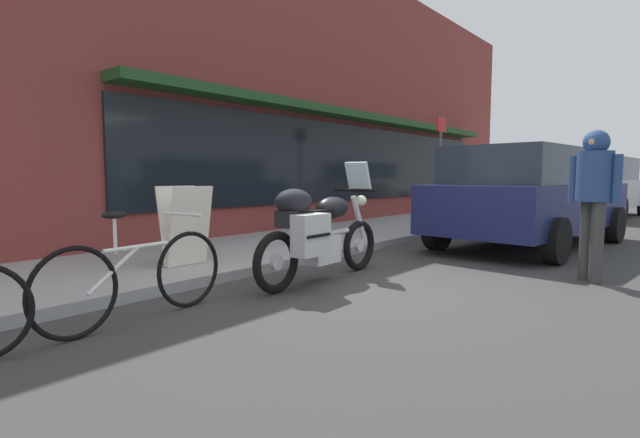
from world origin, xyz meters
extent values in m
plane|color=#363636|center=(0.00, 0.00, 0.00)|extent=(80.00, 80.00, 0.00)
cube|color=brown|center=(5.15, 4.18, 3.16)|extent=(18.30, 0.35, 6.31)
cube|color=black|center=(5.15, 3.97, 1.55)|extent=(12.81, 0.06, 1.80)
cube|color=#1E471E|center=(5.15, 3.75, 2.65)|extent=(12.81, 0.60, 0.16)
cube|color=#999999|center=(9.00, 2.70, 0.06)|extent=(30.00, 2.61, 0.12)
torus|color=black|center=(0.41, 0.62, 0.33)|extent=(0.66, 0.10, 0.65)
cylinder|color=silver|center=(0.41, 0.62, 0.33)|extent=(0.16, 0.06, 0.16)
torus|color=black|center=(-1.14, 0.59, 0.33)|extent=(0.66, 0.10, 0.65)
cylinder|color=silver|center=(-1.14, 0.59, 0.33)|extent=(0.16, 0.06, 0.16)
cube|color=silver|center=(-0.42, 0.60, 0.38)|extent=(0.45, 0.31, 0.32)
cylinder|color=silver|center=(-0.37, 0.61, 0.55)|extent=(1.01, 0.08, 0.06)
ellipsoid|color=black|center=(-0.17, 0.61, 0.85)|extent=(0.53, 0.29, 0.26)
cube|color=black|center=(-0.59, 0.60, 0.79)|extent=(0.61, 0.25, 0.11)
cube|color=black|center=(-0.92, 0.59, 0.77)|extent=(0.28, 0.23, 0.18)
cylinder|color=silver|center=(0.41, 0.62, 0.65)|extent=(0.35, 0.08, 0.67)
cylinder|color=black|center=(0.29, 0.62, 1.05)|extent=(0.05, 0.62, 0.04)
cube|color=silver|center=(0.37, 0.62, 1.23)|extent=(0.16, 0.32, 0.35)
sphere|color=#EAEACC|center=(0.45, 0.62, 0.91)|extent=(0.14, 0.14, 0.14)
cube|color=#B7B7B7|center=(-0.86, 0.35, 0.61)|extent=(0.44, 0.21, 0.44)
cube|color=black|center=(-0.86, 0.24, 0.61)|extent=(0.37, 0.02, 0.03)
ellipsoid|color=black|center=(-0.87, 0.59, 0.95)|extent=(0.49, 0.33, 0.28)
torus|color=black|center=(-2.03, 0.85, 0.36)|extent=(0.71, 0.11, 0.71)
torus|color=black|center=(-3.11, 0.75, 0.36)|extent=(0.71, 0.11, 0.71)
cylinder|color=silver|center=(-2.57, 0.80, 0.64)|extent=(0.60, 0.09, 0.04)
cylinder|color=silver|center=(-2.78, 0.78, 0.48)|extent=(0.47, 0.08, 0.34)
cylinder|color=silver|center=(-2.76, 0.78, 0.76)|extent=(0.03, 0.03, 0.30)
ellipsoid|color=black|center=(-2.76, 0.78, 0.92)|extent=(0.23, 0.12, 0.06)
cylinder|color=silver|center=(-2.08, 0.85, 0.88)|extent=(0.08, 0.48, 0.03)
cube|color=#191E4C|center=(4.07, -0.47, 0.71)|extent=(4.76, 2.30, 0.76)
cube|color=#232D38|center=(3.80, -0.45, 1.39)|extent=(3.27, 1.93, 0.60)
cube|color=#383838|center=(6.31, -0.69, 0.41)|extent=(0.34, 1.87, 0.24)
cylinder|color=black|center=(5.67, 0.31, 0.33)|extent=(0.68, 0.28, 0.66)
cylinder|color=black|center=(5.49, -1.55, 0.33)|extent=(0.68, 0.28, 0.66)
cylinder|color=black|center=(2.65, 0.60, 0.33)|extent=(0.68, 0.28, 0.66)
cylinder|color=black|center=(2.47, -1.25, 0.33)|extent=(0.68, 0.28, 0.66)
cylinder|color=#373737|center=(1.50, -1.90, 0.47)|extent=(0.14, 0.14, 0.93)
cylinder|color=#373737|center=(1.65, -1.76, 0.47)|extent=(0.14, 0.14, 0.93)
cylinder|color=navy|center=(1.57, -1.83, 1.22)|extent=(0.44, 0.44, 0.57)
sphere|color=navy|center=(1.57, -1.83, 1.61)|extent=(0.28, 0.28, 0.28)
sphere|color=tan|center=(1.51, -1.82, 1.61)|extent=(0.17, 0.17, 0.17)
cylinder|color=navy|center=(1.53, -2.06, 1.19)|extent=(0.10, 0.10, 0.54)
cylinder|color=navy|center=(1.62, -1.60, 1.19)|extent=(0.10, 0.10, 0.54)
cube|color=silver|center=(-1.18, 2.02, 0.61)|extent=(0.55, 0.20, 0.98)
cube|color=silver|center=(-1.18, 2.24, 0.61)|extent=(0.55, 0.20, 0.98)
cylinder|color=#59595B|center=(5.31, 1.85, 1.34)|extent=(0.07, 0.07, 2.45)
cube|color=red|center=(5.31, 1.83, 2.37)|extent=(0.44, 0.02, 0.32)
cube|color=#B7B7BC|center=(11.65, -0.28, 0.72)|extent=(4.85, 2.11, 0.78)
cube|color=#232D38|center=(11.36, -0.26, 1.44)|extent=(3.32, 1.79, 0.65)
cube|color=#383838|center=(13.96, -0.43, 0.41)|extent=(0.28, 1.81, 0.24)
cylinder|color=black|center=(13.27, 0.52, 0.33)|extent=(0.67, 0.26, 0.66)
cylinder|color=black|center=(10.14, 0.72, 0.33)|extent=(0.67, 0.26, 0.66)
cylinder|color=black|center=(10.03, -1.08, 0.33)|extent=(0.67, 0.26, 0.66)
camera|label=1|loc=(-4.59, -2.85, 1.22)|focal=26.47mm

